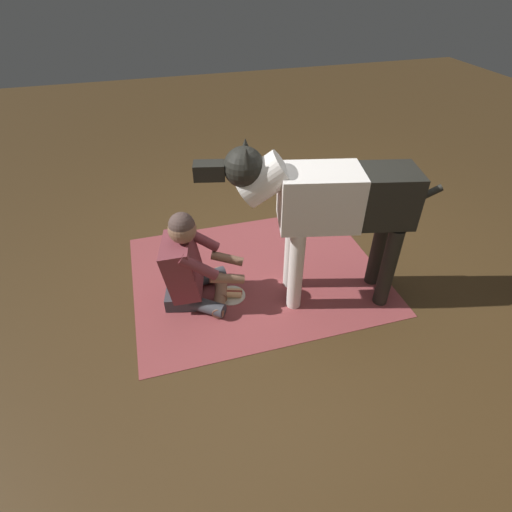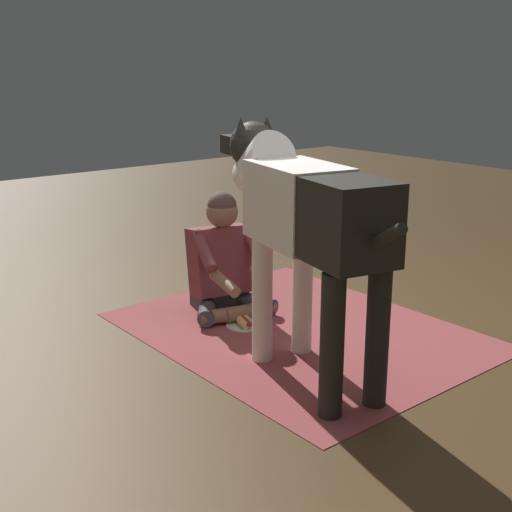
{
  "view_description": "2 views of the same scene",
  "coord_description": "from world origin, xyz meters",
  "views": [
    {
      "loc": [
        1.0,
        2.66,
        2.32
      ],
      "look_at": [
        0.32,
        0.3,
        0.42
      ],
      "focal_mm": 28.26,
      "sensor_mm": 36.0,
      "label": 1
    },
    {
      "loc": [
        -2.67,
        2.76,
        1.62
      ],
      "look_at": [
        0.36,
        0.29,
        0.51
      ],
      "focal_mm": 47.99,
      "sensor_mm": 36.0,
      "label": 2
    }
  ],
  "objects": [
    {
      "name": "area_rug",
      "position": [
        0.24,
        0.04,
        0.0
      ],
      "size": [
        2.14,
        1.69,
        0.01
      ],
      "primitive_type": "cube",
      "color": "brown",
      "rests_on": "ground"
    },
    {
      "name": "ground_plane",
      "position": [
        0.0,
        0.0,
        0.0
      ],
      "size": [
        14.0,
        14.0,
        0.0
      ],
      "primitive_type": "plane",
      "color": "#432F18"
    },
    {
      "name": "large_dog",
      "position": [
        -0.17,
        0.41,
        0.87
      ],
      "size": [
        1.71,
        0.58,
        1.32
      ],
      "color": "silver",
      "rests_on": "ground"
    },
    {
      "name": "hot_dog_on_plate",
      "position": [
        0.52,
        0.25,
        0.03
      ],
      "size": [
        0.23,
        0.23,
        0.06
      ],
      "color": "silver",
      "rests_on": "ground"
    },
    {
      "name": "person_sitting_on_floor",
      "position": [
        0.83,
        0.18,
        0.33
      ],
      "size": [
        0.69,
        0.57,
        0.81
      ],
      "color": "#3A3B42",
      "rests_on": "ground"
    }
  ]
}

